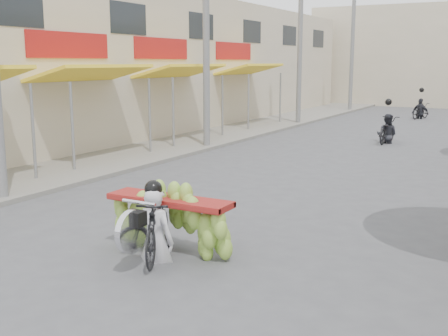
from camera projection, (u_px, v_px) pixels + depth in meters
ground at (99, 297)px, 7.45m from camera, size 120.00×120.00×0.00m
sidewalk_left at (210, 135)px, 23.67m from camera, size 4.00×60.00×0.12m
shophouse_row_left at (100, 64)px, 24.60m from camera, size 9.77×40.00×6.00m
utility_pole_mid at (206, 35)px, 19.59m from camera, size 0.60×0.24×8.00m
utility_pole_far at (300, 42)px, 27.34m from camera, size 0.60×0.24×8.00m
utility_pole_back at (352, 47)px, 35.10m from camera, size 0.60×0.24×8.00m
banana_motorbike at (161, 213)px, 8.91m from camera, size 2.20×1.88×2.17m
bg_motorbike_a at (387, 124)px, 21.58m from camera, size 0.81×1.79×1.95m
bg_motorbike_c at (421, 104)px, 30.80m from camera, size 1.09×1.63×1.95m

